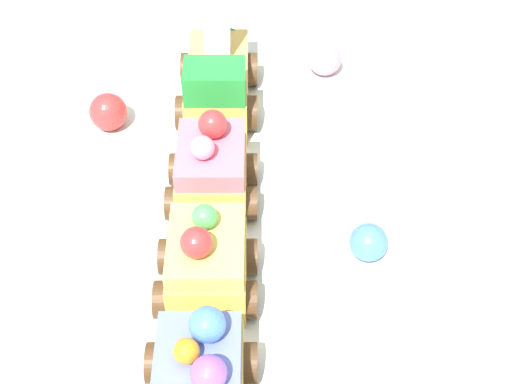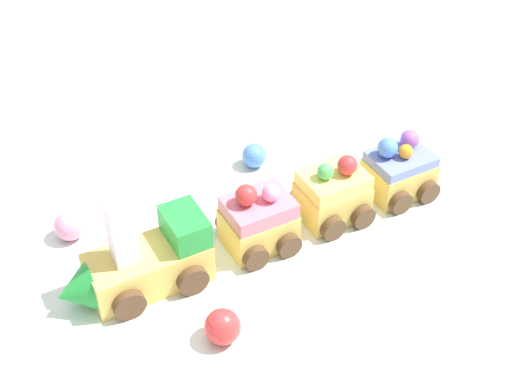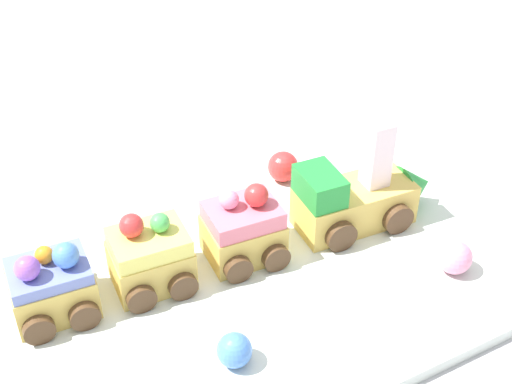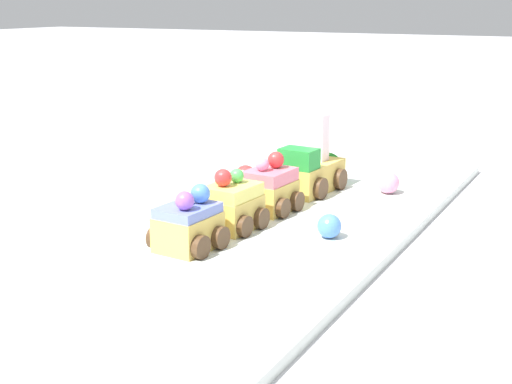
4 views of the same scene
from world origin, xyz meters
The scene contains 9 objects.
ground_plane centered at (0.00, 0.00, 0.00)m, with size 10.00×10.00×0.00m, color #B2B2B7.
display_board centered at (0.00, 0.00, 0.01)m, with size 0.76×0.37×0.01m, color silver.
cake_train_locomotive centered at (0.12, -0.01, 0.04)m, with size 0.14×0.07×0.10m.
cake_car_strawberry centered at (0.00, -0.01, 0.04)m, with size 0.07×0.07×0.07m.
cake_car_lemon centered at (-0.08, 0.00, 0.04)m, with size 0.07×0.07×0.07m.
cake_car_blueberry centered at (-0.16, 0.01, 0.04)m, with size 0.07×0.07×0.07m.
gumball_pink centered at (0.15, -0.11, 0.03)m, with size 0.03×0.03×0.03m, color pink.
gumball_blue centered at (-0.06, -0.11, 0.03)m, with size 0.03×0.03×0.03m, color #4C84E0.
gumball_red centered at (0.09, 0.08, 0.03)m, with size 0.03×0.03×0.03m, color red.
Camera 4 is at (-0.76, -0.39, 0.27)m, focal length 50.00 mm.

